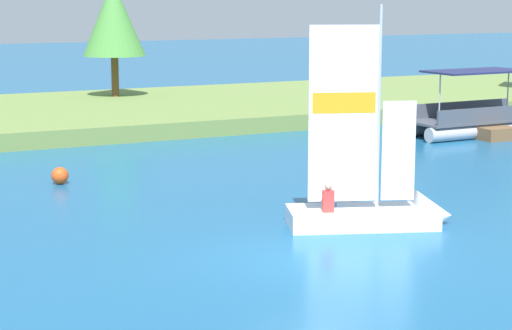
{
  "coord_description": "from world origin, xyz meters",
  "views": [
    {
      "loc": [
        -9.98,
        -17.54,
        5.81
      ],
      "look_at": [
        1.44,
        5.35,
        1.2
      ],
      "focal_mm": 66.11,
      "sensor_mm": 36.0,
      "label": 1
    }
  ],
  "objects": [
    {
      "name": "channel_buoy",
      "position": [
        -2.57,
        11.04,
        0.27
      ],
      "size": [
        0.54,
        0.54,
        0.54
      ],
      "primitive_type": "sphere",
      "color": "#E54C19",
      "rests_on": "ground"
    },
    {
      "name": "sailboat",
      "position": [
        3.47,
        1.95,
        0.44
      ],
      "size": [
        4.46,
        2.83,
        6.03
      ],
      "rotation": [
        0.0,
        0.0,
        -0.36
      ],
      "color": "white",
      "rests_on": "ground"
    },
    {
      "name": "shore_bank",
      "position": [
        0.0,
        25.27,
        0.35
      ],
      "size": [
        80.0,
        14.62,
        0.7
      ],
      "primitive_type": "cube",
      "color": "olive",
      "rests_on": "ground"
    },
    {
      "name": "wooden_dock",
      "position": [
        15.84,
        15.03,
        0.26
      ],
      "size": [
        1.53,
        6.86,
        0.51
      ],
      "primitive_type": "cube",
      "color": "brown",
      "rests_on": "ground"
    },
    {
      "name": "pontoon_boat",
      "position": [
        15.87,
        13.68,
        0.68
      ],
      "size": [
        6.27,
        2.63,
        2.73
      ],
      "rotation": [
        0.0,
        0.0,
        0.03
      ],
      "color": "#B2B2B7",
      "rests_on": "ground"
    },
    {
      "name": "ground_plane",
      "position": [
        0.0,
        0.0,
        0.0
      ],
      "size": [
        200.0,
        200.0,
        0.0
      ],
      "primitive_type": "plane",
      "color": "#195684"
    },
    {
      "name": "shoreline_tree_centre",
      "position": [
        5.11,
        28.9,
        4.67
      ],
      "size": [
        3.2,
        3.2,
        5.91
      ],
      "color": "brown",
      "rests_on": "shore_bank"
    }
  ]
}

